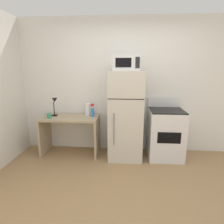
{
  "coord_description": "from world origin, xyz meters",
  "views": [
    {
      "loc": [
        -0.08,
        -2.06,
        1.67
      ],
      "look_at": [
        -0.31,
        1.1,
        0.92
      ],
      "focal_mm": 30.18,
      "sensor_mm": 36.0,
      "label": 1
    }
  ],
  "objects_px": {
    "coffee_mug": "(49,116)",
    "oven_range": "(165,133)",
    "desk": "(70,128)",
    "refrigerator": "(126,115)",
    "spray_bottle": "(93,111)",
    "paper_towel_roll": "(88,109)",
    "microwave": "(126,63)",
    "desk_lamp": "(55,104)"
  },
  "relations": [
    {
      "from": "desk_lamp",
      "to": "coffee_mug",
      "type": "bearing_deg",
      "value": -105.9
    },
    {
      "from": "desk_lamp",
      "to": "oven_range",
      "type": "height_order",
      "value": "desk_lamp"
    },
    {
      "from": "paper_towel_roll",
      "to": "coffee_mug",
      "type": "relative_size",
      "value": 2.53
    },
    {
      "from": "spray_bottle",
      "to": "oven_range",
      "type": "distance_m",
      "value": 1.44
    },
    {
      "from": "paper_towel_roll",
      "to": "oven_range",
      "type": "distance_m",
      "value": 1.56
    },
    {
      "from": "desk",
      "to": "oven_range",
      "type": "distance_m",
      "value": 1.82
    },
    {
      "from": "paper_towel_roll",
      "to": "microwave",
      "type": "relative_size",
      "value": 0.52
    },
    {
      "from": "refrigerator",
      "to": "oven_range",
      "type": "bearing_deg",
      "value": 1.78
    },
    {
      "from": "oven_range",
      "to": "refrigerator",
      "type": "bearing_deg",
      "value": -178.22
    },
    {
      "from": "coffee_mug",
      "to": "microwave",
      "type": "relative_size",
      "value": 0.21
    },
    {
      "from": "spray_bottle",
      "to": "microwave",
      "type": "relative_size",
      "value": 0.54
    },
    {
      "from": "spray_bottle",
      "to": "oven_range",
      "type": "xyz_separation_m",
      "value": [
        1.38,
        -0.07,
        -0.38
      ]
    },
    {
      "from": "spray_bottle",
      "to": "oven_range",
      "type": "bearing_deg",
      "value": -2.84
    },
    {
      "from": "spray_bottle",
      "to": "refrigerator",
      "type": "bearing_deg",
      "value": -8.28
    },
    {
      "from": "desk",
      "to": "coffee_mug",
      "type": "relative_size",
      "value": 11.46
    },
    {
      "from": "microwave",
      "to": "oven_range",
      "type": "relative_size",
      "value": 0.42
    },
    {
      "from": "refrigerator",
      "to": "microwave",
      "type": "height_order",
      "value": "microwave"
    },
    {
      "from": "desk_lamp",
      "to": "refrigerator",
      "type": "bearing_deg",
      "value": -3.35
    },
    {
      "from": "desk",
      "to": "spray_bottle",
      "type": "relative_size",
      "value": 4.37
    },
    {
      "from": "desk",
      "to": "refrigerator",
      "type": "distance_m",
      "value": 1.11
    },
    {
      "from": "spray_bottle",
      "to": "desk_lamp",
      "type": "bearing_deg",
      "value": -179.04
    },
    {
      "from": "desk",
      "to": "desk_lamp",
      "type": "height_order",
      "value": "desk_lamp"
    },
    {
      "from": "desk_lamp",
      "to": "refrigerator",
      "type": "relative_size",
      "value": 0.22
    },
    {
      "from": "desk_lamp",
      "to": "oven_range",
      "type": "bearing_deg",
      "value": -1.53
    },
    {
      "from": "spray_bottle",
      "to": "coffee_mug",
      "type": "relative_size",
      "value": 2.62
    },
    {
      "from": "desk_lamp",
      "to": "microwave",
      "type": "bearing_deg",
      "value": -4.24
    },
    {
      "from": "desk",
      "to": "desk_lamp",
      "type": "xyz_separation_m",
      "value": [
        -0.3,
        0.03,
        0.47
      ]
    },
    {
      "from": "oven_range",
      "to": "spray_bottle",
      "type": "bearing_deg",
      "value": 177.16
    },
    {
      "from": "microwave",
      "to": "oven_range",
      "type": "distance_m",
      "value": 1.48
    },
    {
      "from": "desk",
      "to": "refrigerator",
      "type": "xyz_separation_m",
      "value": [
        1.07,
        -0.05,
        0.29
      ]
    },
    {
      "from": "spray_bottle",
      "to": "coffee_mug",
      "type": "distance_m",
      "value": 0.8
    },
    {
      "from": "paper_towel_roll",
      "to": "oven_range",
      "type": "xyz_separation_m",
      "value": [
        1.49,
        -0.18,
        -0.4
      ]
    },
    {
      "from": "desk_lamp",
      "to": "microwave",
      "type": "relative_size",
      "value": 0.77
    },
    {
      "from": "desk",
      "to": "spray_bottle",
      "type": "distance_m",
      "value": 0.55
    },
    {
      "from": "paper_towel_roll",
      "to": "coffee_mug",
      "type": "distance_m",
      "value": 0.73
    },
    {
      "from": "refrigerator",
      "to": "oven_range",
      "type": "xyz_separation_m",
      "value": [
        0.75,
        0.02,
        -0.34
      ]
    },
    {
      "from": "spray_bottle",
      "to": "refrigerator",
      "type": "relative_size",
      "value": 0.15
    },
    {
      "from": "coffee_mug",
      "to": "oven_range",
      "type": "xyz_separation_m",
      "value": [
        2.16,
        0.11,
        -0.33
      ]
    },
    {
      "from": "refrigerator",
      "to": "microwave",
      "type": "distance_m",
      "value": 0.94
    },
    {
      "from": "refrigerator",
      "to": "desk_lamp",
      "type": "bearing_deg",
      "value": 176.65
    },
    {
      "from": "desk",
      "to": "spray_bottle",
      "type": "xyz_separation_m",
      "value": [
        0.43,
        0.05,
        0.33
      ]
    },
    {
      "from": "desk",
      "to": "coffee_mug",
      "type": "xyz_separation_m",
      "value": [
        -0.34,
        -0.13,
        0.28
      ]
    }
  ]
}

